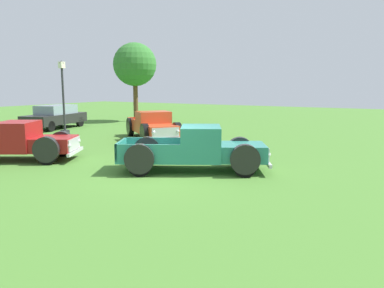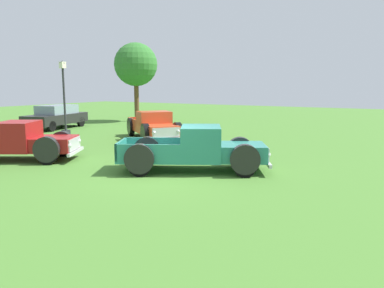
{
  "view_description": "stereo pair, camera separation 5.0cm",
  "coord_description": "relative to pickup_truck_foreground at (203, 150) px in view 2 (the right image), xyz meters",
  "views": [
    {
      "loc": [
        -9.68,
        -6.71,
        2.82
      ],
      "look_at": [
        0.92,
        -0.54,
        0.9
      ],
      "focal_mm": 35.33,
      "sensor_mm": 36.0,
      "label": 1
    },
    {
      "loc": [
        -9.66,
        -6.75,
        2.82
      ],
      "look_at": [
        0.92,
        -0.54,
        0.9
      ],
      "focal_mm": 35.33,
      "sensor_mm": 36.0,
      "label": 2
    }
  ],
  "objects": [
    {
      "name": "sedan_distant_a",
      "position": [
        6.03,
        14.26,
        0.09
      ],
      "size": [
        4.84,
        2.81,
        1.52
      ],
      "color": "black",
      "rests_on": "ground_plane"
    },
    {
      "name": "oak_tree_west",
      "position": [
        12.66,
        12.86,
        3.65
      ],
      "size": [
        3.32,
        3.32,
        6.05
      ],
      "color": "brown",
      "rests_on": "ground_plane"
    },
    {
      "name": "pickup_truck_behind_left",
      "position": [
        -1.89,
        6.8,
        -0.01
      ],
      "size": [
        3.88,
        5.0,
        1.47
      ],
      "color": "maroon",
      "rests_on": "ground_plane"
    },
    {
      "name": "ground_plane",
      "position": [
        -1.09,
        0.85,
        -0.71
      ],
      "size": [
        80.0,
        80.0,
        0.0
      ],
      "primitive_type": "plane",
      "color": "#477A2D"
    },
    {
      "name": "lamp_post_far",
      "position": [
        4.3,
        11.43,
        1.49
      ],
      "size": [
        0.36,
        0.36,
        4.19
      ],
      "color": "#2D2D33",
      "rests_on": "ground_plane"
    },
    {
      "name": "pickup_truck_foreground",
      "position": [
        0.0,
        0.0,
        0.0
      ],
      "size": [
        3.83,
        5.1,
        1.49
      ],
      "color": "#2D8475",
      "rests_on": "ground_plane"
    },
    {
      "name": "pickup_truck_behind_right",
      "position": [
        4.96,
        5.57,
        -0.0
      ],
      "size": [
        4.34,
        4.85,
        1.48
      ],
      "color": "#D14723",
      "rests_on": "ground_plane"
    }
  ]
}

